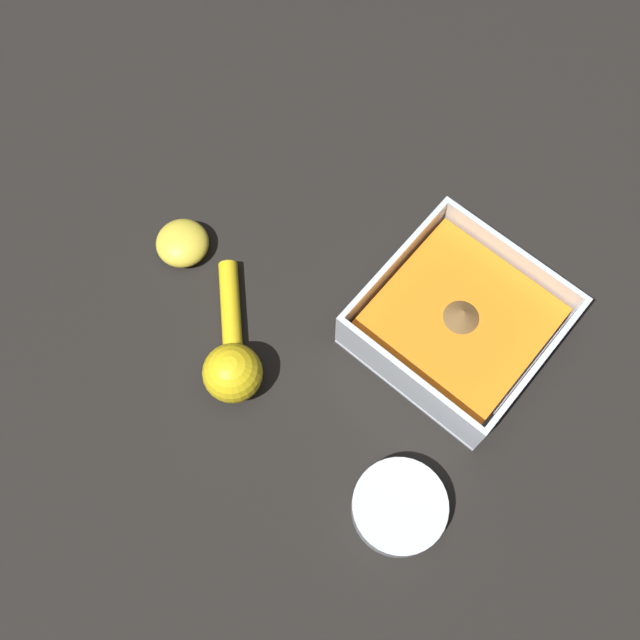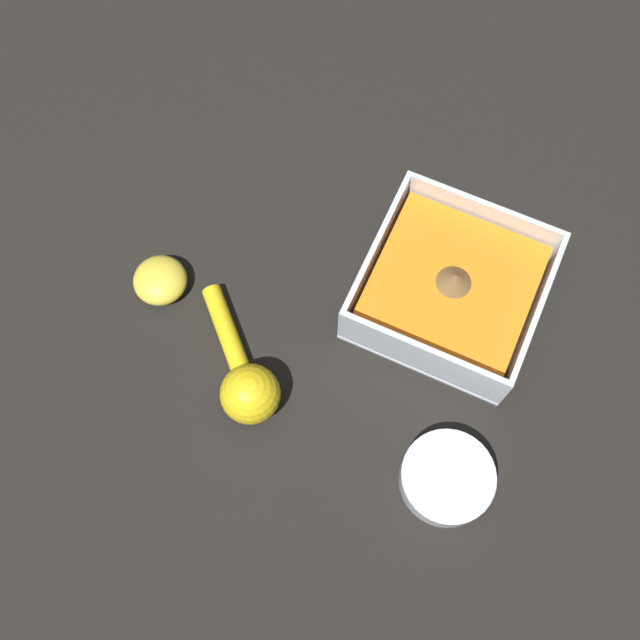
{
  "view_description": "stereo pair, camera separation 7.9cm",
  "coord_description": "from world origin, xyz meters",
  "views": [
    {
      "loc": [
        0.08,
        -0.27,
        0.77
      ],
      "look_at": [
        -0.1,
        -0.05,
        0.03
      ],
      "focal_mm": 42.0,
      "sensor_mm": 36.0,
      "label": 1
    },
    {
      "loc": [
        0.02,
        -0.31,
        0.77
      ],
      "look_at": [
        -0.1,
        -0.05,
        0.03
      ],
      "focal_mm": 42.0,
      "sensor_mm": 36.0,
      "label": 2
    }
  ],
  "objects": [
    {
      "name": "ground_plane",
      "position": [
        0.0,
        0.0,
        0.0
      ],
      "size": [
        4.0,
        4.0,
        0.0
      ],
      "primitive_type": "plane",
      "color": "black"
    },
    {
      "name": "lemon_half",
      "position": [
        -0.28,
        -0.07,
        0.02
      ],
      "size": [
        0.06,
        0.06,
        0.03
      ],
      "color": "yellow",
      "rests_on": "ground_plane"
    },
    {
      "name": "square_dish",
      "position": [
        0.01,
        0.04,
        0.03
      ],
      "size": [
        0.19,
        0.19,
        0.07
      ],
      "color": "silver",
      "rests_on": "ground_plane"
    },
    {
      "name": "lemon_squeezer",
      "position": [
        -0.14,
        -0.14,
        0.03
      ],
      "size": [
        0.14,
        0.13,
        0.06
      ],
      "rotation": [
        0.0,
        0.0,
        5.52
      ],
      "color": "yellow",
      "rests_on": "ground_plane"
    },
    {
      "name": "spice_bowl",
      "position": [
        0.08,
        -0.14,
        0.01
      ],
      "size": [
        0.09,
        0.09,
        0.03
      ],
      "color": "silver",
      "rests_on": "ground_plane"
    }
  ]
}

